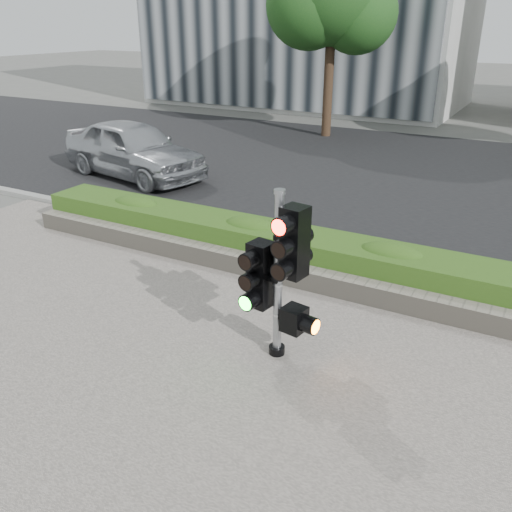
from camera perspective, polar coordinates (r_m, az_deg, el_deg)
name	(u,v)px	position (r m, az deg, el deg)	size (l,w,h in m)	color
ground	(237,336)	(8.02, -1.99, -8.40)	(120.00, 120.00, 0.00)	#51514C
sidewalk	(121,442)	(6.43, -14.04, -18.44)	(16.00, 11.00, 0.03)	#9E9389
road	(410,177)	(16.76, 15.91, 8.05)	(60.00, 13.00, 0.02)	black
curb	(320,257)	(10.51, 6.80, -0.06)	(60.00, 0.25, 0.12)	gray
stone_wall	(293,275)	(9.41, 3.91, -1.96)	(12.00, 0.32, 0.34)	gray
hedge	(308,253)	(9.88, 5.55, 0.36)	(12.00, 1.00, 0.68)	#5A972E
traffic_signal	(282,268)	(6.97, 2.74, -1.25)	(0.84, 0.66, 2.34)	black
car_silver	(133,149)	(16.30, -12.81, 10.94)	(1.92, 4.78, 1.63)	#AFB2B7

